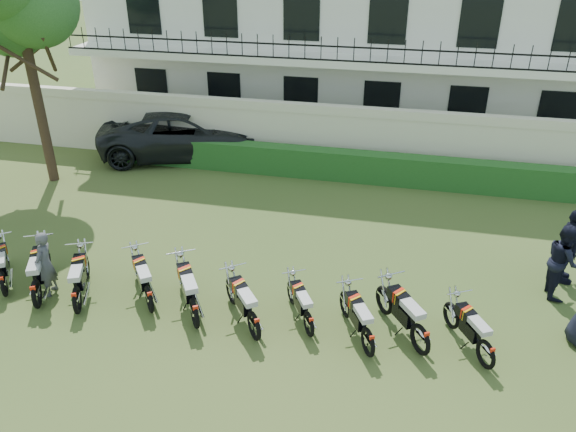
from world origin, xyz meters
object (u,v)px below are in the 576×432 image
Objects in this scene: motorcycle_5 at (254,320)px; officer_5 at (569,246)px; motorcycle_7 at (368,336)px; motorcycle_8 at (421,333)px; motorcycle_4 at (194,307)px; motorcycle_6 at (309,319)px; officer_4 at (563,261)px; inspector at (45,264)px; motorcycle_0 at (2,279)px; suv at (186,134)px; motorcycle_9 at (487,348)px; motorcycle_2 at (76,294)px; motorcycle_3 at (149,294)px; motorcycle_1 at (35,288)px.

officer_5 reaches higher than motorcycle_5.
motorcycle_8 is (1.01, 0.27, 0.04)m from motorcycle_7.
motorcycle_4 reaches higher than motorcycle_6.
officer_4 reaches higher than motorcycle_6.
inspector is at bearing 140.89° from motorcycle_4.
motorcycle_0 is at bearing 151.29° from motorcycle_7.
motorcycle_5 reaches higher than motorcycle_7.
suv is 13.28m from officer_5.
motorcycle_9 is (1.25, -0.12, -0.06)m from motorcycle_8.
officer_5 reaches higher than motorcycle_4.
motorcycle_9 is at bearing -21.72° from motorcycle_2.
motorcycle_5 is 1.03× the size of inspector.
officer_5 is (11.97, -5.77, 0.10)m from suv.
motorcycle_3 is 9.37m from officer_4.
motorcycle_3 is 0.89× the size of motorcycle_4.
motorcycle_9 is 9.73m from inspector.
motorcycle_0 is at bearing 140.69° from motorcycle_5.
suv is (-1.23, 9.53, 0.36)m from motorcycle_2.
motorcycle_4 is (4.72, -0.09, 0.05)m from motorcycle_0.
officer_5 is at bearing -3.72° from motorcycle_2.
motorcycle_1 is 0.32× the size of suv.
motorcycle_1 is 12.33m from officer_5.
motorcycle_1 is at bearing 142.79° from motorcycle_5.
motorcycle_6 is 0.87× the size of motorcycle_8.
motorcycle_3 is (2.53, 0.41, -0.04)m from motorcycle_1.
motorcycle_0 reaches higher than motorcycle_9.
motorcycle_0 is at bearing 151.46° from motorcycle_6.
motorcycle_8 reaches higher than motorcycle_2.
motorcycle_2 is 10.96m from officer_4.
officer_5 is at bearing 1.33° from motorcycle_6.
motorcycle_2 is at bearing 148.25° from motorcycle_8.
motorcycle_5 is at bearing -25.50° from motorcycle_1.
inspector is at bearing 106.41° from officer_5.
inspector is (0.18, -8.99, -0.06)m from suv.
suv is at bearing 81.58° from motorcycle_5.
motorcycle_8 is 4.19m from officer_4.
motorcycle_3 is at bearing -8.84° from motorcycle_2.
motorcycle_3 is at bearing 79.20° from inspector.
motorcycle_4 is at bearing 110.43° from officer_4.
officer_4 is (11.48, 3.16, 0.37)m from motorcycle_1.
motorcycle_6 is 6.56m from officer_5.
suv is (-2.77, 9.14, 0.37)m from motorcycle_3.
inspector is at bearing 149.01° from motorcycle_9.
motorcycle_1 is 1.04× the size of motorcycle_2.
motorcycle_8 is at bearing -32.24° from motorcycle_5.
suv is (-5.29, 9.52, 0.36)m from motorcycle_5.
suv is (-0.24, 9.55, 0.33)m from motorcycle_1.
motorcycle_9 is (7.12, -0.19, -0.03)m from motorcycle_3.
motorcycle_1 is at bearing 153.72° from motorcycle_6.
motorcycle_0 reaches higher than motorcycle_6.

